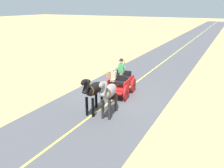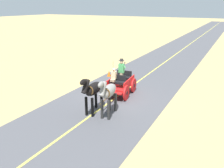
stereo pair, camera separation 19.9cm
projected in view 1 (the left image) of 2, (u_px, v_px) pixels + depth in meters
The scene contains 7 objects.
ground_plane at pixel (116, 97), 14.86m from camera, with size 200.00×200.00×0.00m, color tan.
road_surface at pixel (116, 97), 14.85m from camera, with size 6.45×160.00×0.01m, color #4C4C51.
road_centre_stripe at pixel (116, 97), 14.85m from camera, with size 0.12×160.00×0.00m, color #DBCC4C.
horse_drawn_carriage at pixel (120, 83), 14.97m from camera, with size 1.66×4.52×2.50m.
horse_near_side at pixel (109, 92), 11.98m from camera, with size 0.79×2.15×2.21m.
horse_off_side at pixel (93, 90), 12.29m from camera, with size 0.69×2.14×2.21m.
traffic_cone at pixel (108, 73), 19.09m from camera, with size 0.32×0.32×0.50m, color orange.
Camera 1 is at (-6.17, 12.31, 5.65)m, focal length 36.94 mm.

